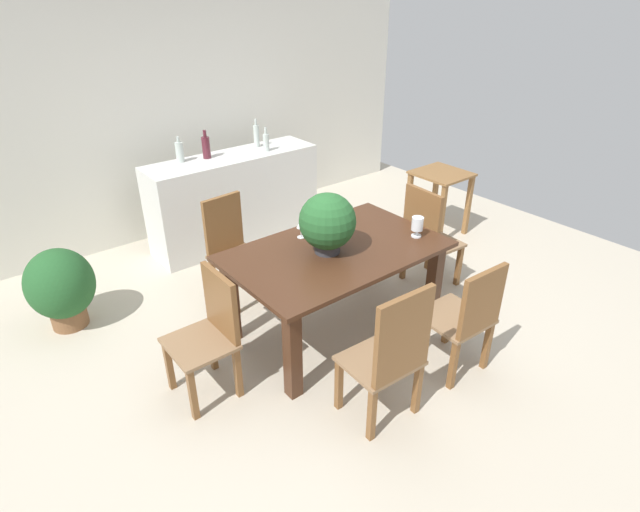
# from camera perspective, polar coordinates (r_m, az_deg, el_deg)

# --- Properties ---
(ground_plane) EXTENTS (7.04, 7.04, 0.00)m
(ground_plane) POSITION_cam_1_polar(r_m,az_deg,el_deg) (4.49, 0.62, -7.28)
(ground_plane) COLOR #BCB29E
(back_wall) EXTENTS (6.40, 0.10, 2.60)m
(back_wall) POSITION_cam_1_polar(r_m,az_deg,el_deg) (6.03, -15.74, 14.79)
(back_wall) COLOR silver
(back_wall) RESTS_ON ground
(dining_table) EXTENTS (1.71, 1.06, 0.76)m
(dining_table) POSITION_cam_1_polar(r_m,az_deg,el_deg) (4.07, 1.78, -0.88)
(dining_table) COLOR #422616
(dining_table) RESTS_ON ground
(chair_head_end) EXTENTS (0.42, 0.45, 0.93)m
(chair_head_end) POSITION_cam_1_polar(r_m,az_deg,el_deg) (3.62, -12.16, -8.00)
(chair_head_end) COLOR brown
(chair_head_end) RESTS_ON ground
(chair_near_right) EXTENTS (0.47, 0.48, 0.93)m
(chair_near_right) POSITION_cam_1_polar(r_m,az_deg,el_deg) (3.82, 16.09, -6.39)
(chair_near_right) COLOR brown
(chair_near_right) RESTS_ON ground
(chair_near_left) EXTENTS (0.50, 0.44, 1.04)m
(chair_near_left) POSITION_cam_1_polar(r_m,az_deg,el_deg) (3.28, 8.08, -10.67)
(chair_near_left) COLOR brown
(chair_near_left) RESTS_ON ground
(chair_foot_end) EXTENTS (0.45, 0.49, 1.00)m
(chair_foot_end) POSITION_cam_1_polar(r_m,az_deg,el_deg) (4.84, 11.90, 2.43)
(chair_foot_end) COLOR brown
(chair_foot_end) RESTS_ON ground
(chair_far_left) EXTENTS (0.45, 0.45, 0.97)m
(chair_far_left) POSITION_cam_1_polar(r_m,az_deg,el_deg) (4.66, -9.97, 1.24)
(chair_far_left) COLOR brown
(chair_far_left) RESTS_ON ground
(flower_centerpiece) EXTENTS (0.44, 0.44, 0.48)m
(flower_centerpiece) POSITION_cam_1_polar(r_m,az_deg,el_deg) (3.85, 0.85, 3.79)
(flower_centerpiece) COLOR #333338
(flower_centerpiece) RESTS_ON dining_table
(crystal_vase_left) EXTENTS (0.10, 0.10, 0.16)m
(crystal_vase_left) POSITION_cam_1_polar(r_m,az_deg,el_deg) (4.31, 0.21, 4.17)
(crystal_vase_left) COLOR silver
(crystal_vase_left) RESTS_ON dining_table
(crystal_vase_center_near) EXTENTS (0.11, 0.11, 0.18)m
(crystal_vase_center_near) POSITION_cam_1_polar(r_m,az_deg,el_deg) (4.41, 2.17, 5.02)
(crystal_vase_center_near) COLOR silver
(crystal_vase_center_near) RESTS_ON dining_table
(crystal_vase_right) EXTENTS (0.10, 0.10, 0.17)m
(crystal_vase_right) POSITION_cam_1_polar(r_m,az_deg,el_deg) (4.23, 10.86, 3.47)
(crystal_vase_right) COLOR silver
(crystal_vase_right) RESTS_ON dining_table
(wine_glass) EXTENTS (0.07, 0.07, 0.17)m
(wine_glass) POSITION_cam_1_polar(r_m,az_deg,el_deg) (4.14, -2.16, 3.60)
(wine_glass) COLOR silver
(wine_glass) RESTS_ON dining_table
(kitchen_counter) EXTENTS (1.90, 0.52, 0.99)m
(kitchen_counter) POSITION_cam_1_polar(r_m,az_deg,el_deg) (5.75, -9.48, 6.34)
(kitchen_counter) COLOR silver
(kitchen_counter) RESTS_ON ground
(wine_bottle_tall) EXTENTS (0.08, 0.08, 0.26)m
(wine_bottle_tall) POSITION_cam_1_polar(r_m,az_deg,el_deg) (5.46, -15.47, 11.20)
(wine_bottle_tall) COLOR #B2BFB7
(wine_bottle_tall) RESTS_ON kitchen_counter
(wine_bottle_dark) EXTENTS (0.08, 0.08, 0.29)m
(wine_bottle_dark) POSITION_cam_1_polar(r_m,az_deg,el_deg) (5.52, -12.68, 11.84)
(wine_bottle_dark) COLOR #511E28
(wine_bottle_dark) RESTS_ON kitchen_counter
(wine_bottle_green) EXTENTS (0.06, 0.06, 0.31)m
(wine_bottle_green) POSITION_cam_1_polar(r_m,az_deg,el_deg) (5.83, -7.15, 13.26)
(wine_bottle_green) COLOR #B2BFB7
(wine_bottle_green) RESTS_ON kitchen_counter
(wine_bottle_clear) EXTENTS (0.07, 0.07, 0.26)m
(wine_bottle_clear) POSITION_cam_1_polar(r_m,az_deg,el_deg) (5.67, -6.07, 12.60)
(wine_bottle_clear) COLOR #B2BFB7
(wine_bottle_clear) RESTS_ON kitchen_counter
(side_table) EXTENTS (0.55, 0.57, 0.73)m
(side_table) POSITION_cam_1_polar(r_m,az_deg,el_deg) (5.98, 13.31, 7.40)
(side_table) COLOR brown
(side_table) RESTS_ON ground
(potted_plant_floor) EXTENTS (0.55, 0.55, 0.72)m
(potted_plant_floor) POSITION_cam_1_polar(r_m,az_deg,el_deg) (4.75, -27.06, -3.05)
(potted_plant_floor) COLOR brown
(potted_plant_floor) RESTS_ON ground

